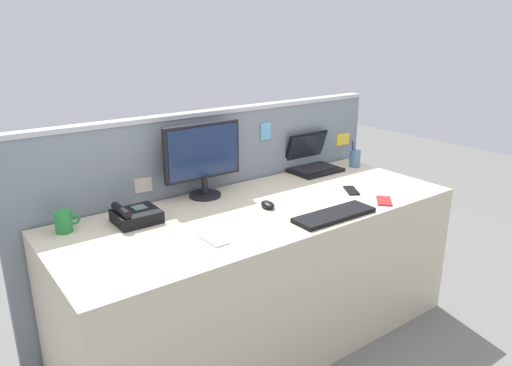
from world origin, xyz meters
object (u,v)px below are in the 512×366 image
object	(u,v)px
computer_mouse_right_hand	(268,205)
pen_cup	(355,158)
keyboard_main	(334,215)
cell_phone_red_case	(384,201)
cell_phone_black_slab	(351,190)
coffee_mug	(64,222)
laptop	(310,161)
desk_phone	(135,216)
desktop_monitor	(203,156)
cell_phone_white_slab	(214,239)

from	to	relation	value
computer_mouse_right_hand	pen_cup	bearing A→B (deg)	26.43
keyboard_main	cell_phone_red_case	bearing A→B (deg)	0.67
cell_phone_black_slab	coffee_mug	distance (m)	1.50
computer_mouse_right_hand	pen_cup	xyz separation A→B (m)	(0.92, 0.26, 0.04)
laptop	pen_cup	size ratio (longest dim) A/B	1.82
computer_mouse_right_hand	coffee_mug	distance (m)	0.97
desk_phone	pen_cup	size ratio (longest dim) A/B	1.17
coffee_mug	pen_cup	bearing A→B (deg)	-1.34
desktop_monitor	cell_phone_black_slab	distance (m)	0.85
desk_phone	keyboard_main	xyz separation A→B (m)	(0.80, -0.51, -0.02)
cell_phone_white_slab	cell_phone_red_case	bearing A→B (deg)	-9.16
desk_phone	cell_phone_black_slab	bearing A→B (deg)	-14.29
desktop_monitor	desk_phone	size ratio (longest dim) A/B	2.20
computer_mouse_right_hand	cell_phone_white_slab	bearing A→B (deg)	-147.05
desk_phone	cell_phone_red_case	size ratio (longest dim) A/B	1.48
laptop	computer_mouse_right_hand	xyz separation A→B (m)	(-0.63, -0.37, -0.04)
cell_phone_red_case	coffee_mug	xyz separation A→B (m)	(-1.47, 0.60, 0.04)
desktop_monitor	cell_phone_white_slab	distance (m)	0.62
desk_phone	pen_cup	distance (m)	1.54
cell_phone_red_case	desktop_monitor	bearing A→B (deg)	-175.94
cell_phone_red_case	laptop	bearing A→B (deg)	128.46
coffee_mug	cell_phone_white_slab	bearing A→B (deg)	-44.02
desk_phone	pen_cup	xyz separation A→B (m)	(1.54, 0.04, 0.02)
keyboard_main	cell_phone_white_slab	xyz separation A→B (m)	(-0.61, 0.12, -0.01)
cell_phone_white_slab	computer_mouse_right_hand	bearing A→B (deg)	20.04
pen_cup	cell_phone_red_case	world-z (taller)	pen_cup
keyboard_main	cell_phone_red_case	distance (m)	0.37
laptop	keyboard_main	xyz separation A→B (m)	(-0.45, -0.67, -0.05)
computer_mouse_right_hand	cell_phone_red_case	size ratio (longest dim) A/B	0.73
cell_phone_black_slab	cell_phone_white_slab	distance (m)	0.97
desk_phone	computer_mouse_right_hand	distance (m)	0.66
cell_phone_white_slab	cell_phone_black_slab	bearing A→B (deg)	3.72
keyboard_main	computer_mouse_right_hand	size ratio (longest dim) A/B	4.33
cell_phone_black_slab	cell_phone_red_case	world-z (taller)	same
cell_phone_red_case	coffee_mug	size ratio (longest dim) A/B	1.22
cell_phone_red_case	coffee_mug	world-z (taller)	coffee_mug
keyboard_main	cell_phone_white_slab	distance (m)	0.62
keyboard_main	cell_phone_black_slab	bearing A→B (deg)	32.64
desktop_monitor	pen_cup	distance (m)	1.11
computer_mouse_right_hand	cell_phone_white_slab	world-z (taller)	computer_mouse_right_hand
cell_phone_black_slab	keyboard_main	bearing A→B (deg)	-116.85
laptop	desktop_monitor	bearing A→B (deg)	-177.80
laptop	coffee_mug	xyz separation A→B (m)	(-1.55, -0.07, -0.01)
desktop_monitor	cell_phone_white_slab	bearing A→B (deg)	-116.50
desk_phone	cell_phone_black_slab	world-z (taller)	desk_phone
pen_cup	computer_mouse_right_hand	bearing A→B (deg)	-164.38
desk_phone	coffee_mug	world-z (taller)	coffee_mug
keyboard_main	pen_cup	size ratio (longest dim) A/B	2.50
keyboard_main	cell_phone_black_slab	distance (m)	0.41
cell_phone_red_case	coffee_mug	distance (m)	1.59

